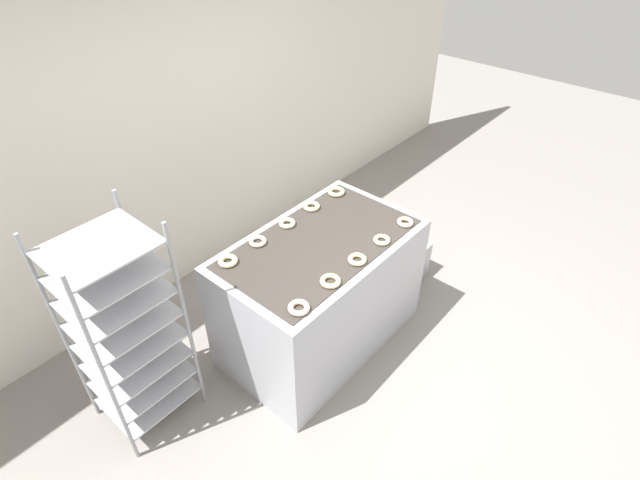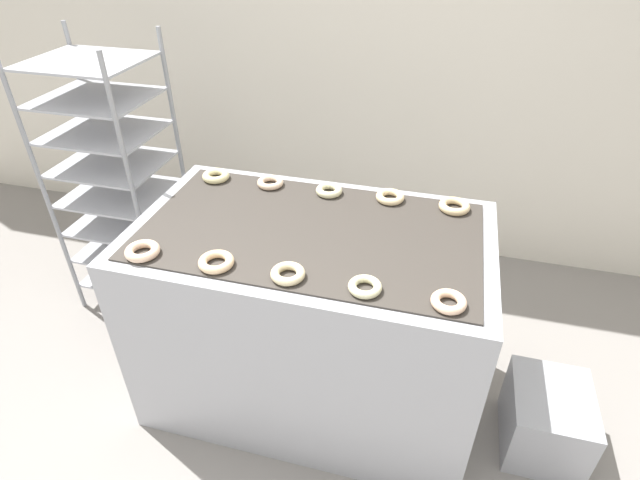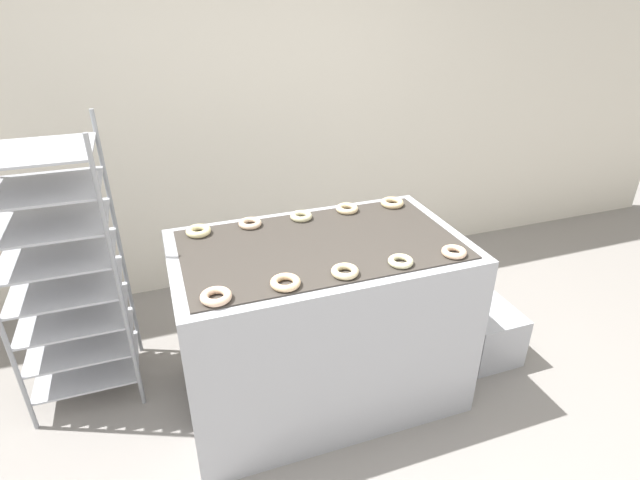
{
  "view_description": "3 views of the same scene",
  "coord_description": "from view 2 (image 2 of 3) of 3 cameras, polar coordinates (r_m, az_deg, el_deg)",
  "views": [
    {
      "loc": [
        -2.03,
        -1.07,
        3.04
      ],
      "look_at": [
        0.0,
        0.69,
        0.98
      ],
      "focal_mm": 28.0,
      "sensor_mm": 36.0,
      "label": 1
    },
    {
      "loc": [
        0.47,
        -0.93,
        2.07
      ],
      "look_at": [
        0.0,
        0.84,
        0.81
      ],
      "focal_mm": 28.0,
      "sensor_mm": 36.0,
      "label": 2
    },
    {
      "loc": [
        -0.73,
        -1.38,
        2.11
      ],
      "look_at": [
        0.0,
        0.69,
        0.98
      ],
      "focal_mm": 28.0,
      "sensor_mm": 36.0,
      "label": 3
    }
  ],
  "objects": [
    {
      "name": "donut_far_rightmost",
      "position": [
        2.22,
        15.1,
        3.75
      ],
      "size": [
        0.13,
        0.13,
        0.03
      ],
      "primitive_type": "torus",
      "color": "beige",
      "rests_on": "fryer_machine"
    },
    {
      "name": "donut_far_right",
      "position": [
        2.24,
        8.01,
        4.91
      ],
      "size": [
        0.13,
        0.13,
        0.03
      ],
      "primitive_type": "torus",
      "color": "beige",
      "rests_on": "fryer_machine"
    },
    {
      "name": "donut_far_left",
      "position": [
        2.35,
        -5.7,
        6.56
      ],
      "size": [
        0.12,
        0.12,
        0.03
      ],
      "primitive_type": "torus",
      "color": "beige",
      "rests_on": "fryer_machine"
    },
    {
      "name": "fryer_machine",
      "position": [
        2.32,
        -0.96,
        -8.76
      ],
      "size": [
        1.47,
        0.87,
        0.96
      ],
      "color": "#A8AAB2",
      "rests_on": "ground_plane"
    },
    {
      "name": "donut_near_left",
      "position": [
        1.85,
        -11.78,
        -2.46
      ],
      "size": [
        0.13,
        0.13,
        0.03
      ],
      "primitive_type": "torus",
      "color": "beige",
      "rests_on": "fryer_machine"
    },
    {
      "name": "baking_rack_cart",
      "position": [
        2.99,
        -22.22,
        6.49
      ],
      "size": [
        0.57,
        0.5,
        1.54
      ],
      "color": "gray",
      "rests_on": "ground_plane"
    },
    {
      "name": "donut_near_rightmost",
      "position": [
        1.7,
        14.49,
        -6.84
      ],
      "size": [
        0.12,
        0.12,
        0.03
      ],
      "primitive_type": "torus",
      "color": "beige",
      "rests_on": "fryer_machine"
    },
    {
      "name": "glaze_bin",
      "position": [
        2.54,
        24.38,
        -18.19
      ],
      "size": [
        0.33,
        0.39,
        0.33
      ],
      "color": "#A8AAB2",
      "rests_on": "ground_plane"
    },
    {
      "name": "wall_back",
      "position": [
        3.16,
        6.47,
        22.19
      ],
      "size": [
        8.0,
        0.05,
        2.8
      ],
      "color": "silver",
      "rests_on": "ground_plane"
    },
    {
      "name": "donut_far_center",
      "position": [
        2.27,
        0.93,
        5.7
      ],
      "size": [
        0.12,
        0.12,
        0.03
      ],
      "primitive_type": "torus",
      "color": "beige",
      "rests_on": "fryer_machine"
    },
    {
      "name": "donut_near_right",
      "position": [
        1.71,
        5.16,
        -5.34
      ],
      "size": [
        0.12,
        0.12,
        0.03
      ],
      "primitive_type": "torus",
      "color": "beige",
      "rests_on": "fryer_machine"
    },
    {
      "name": "donut_near_center",
      "position": [
        1.76,
        -3.69,
        -3.86
      ],
      "size": [
        0.12,
        0.12,
        0.03
      ],
      "primitive_type": "torus",
      "color": "beige",
      "rests_on": "fryer_machine"
    },
    {
      "name": "donut_near_leftmost",
      "position": [
        1.98,
        -19.64,
        -1.19
      ],
      "size": [
        0.13,
        0.13,
        0.03
      ],
      "primitive_type": "torus",
      "color": "beige",
      "rests_on": "fryer_machine"
    },
    {
      "name": "donut_far_leftmost",
      "position": [
        2.44,
        -11.81,
        7.18
      ],
      "size": [
        0.13,
        0.13,
        0.04
      ],
      "primitive_type": "torus",
      "color": "beige",
      "rests_on": "fryer_machine"
    }
  ]
}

